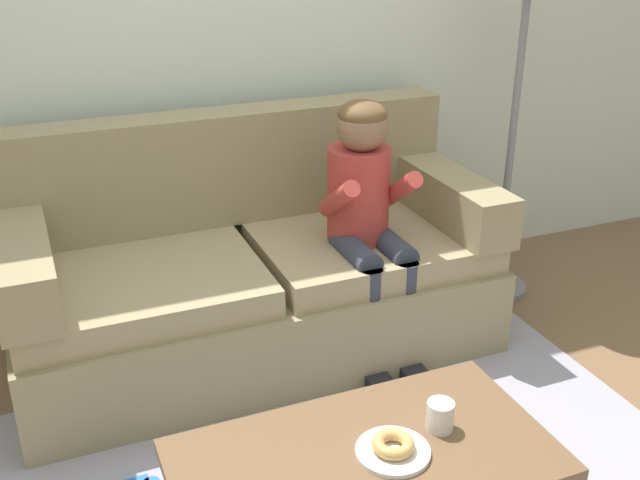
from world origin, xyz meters
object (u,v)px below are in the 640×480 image
at_px(mug, 440,416).
at_px(person_child, 366,207).
at_px(coffee_table, 365,466).
at_px(couch, 253,273).
at_px(donut, 393,444).

bearing_deg(mug, person_child, 75.68).
bearing_deg(coffee_table, mug, 4.46).
xyz_separation_m(person_child, mug, (-0.27, -1.07, -0.21)).
distance_m(couch, coffee_table, 1.31).
height_order(coffee_table, donut, donut).
relative_size(couch, donut, 16.64).
bearing_deg(mug, donut, -165.38).
bearing_deg(person_child, coffee_table, -115.50).
xyz_separation_m(coffee_table, mug, (0.25, 0.02, 0.09)).
distance_m(couch, person_child, 0.58).
relative_size(couch, mug, 22.18).
xyz_separation_m(couch, donut, (-0.02, -1.33, 0.09)).
bearing_deg(mug, coffee_table, -175.54).
xyz_separation_m(coffee_table, donut, (0.07, -0.03, 0.07)).
relative_size(coffee_table, donut, 8.87).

